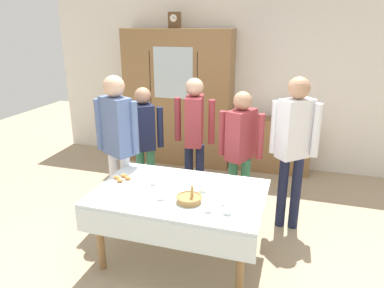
{
  "coord_description": "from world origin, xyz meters",
  "views": [
    {
      "loc": [
        1.03,
        -3.15,
        2.29
      ],
      "look_at": [
        0.0,
        0.2,
        1.1
      ],
      "focal_mm": 33.57,
      "sensor_mm": 36.0,
      "label": 1
    }
  ],
  "objects": [
    {
      "name": "person_behind_table_right",
      "position": [
        -0.84,
        0.85,
        0.93
      ],
      "size": [
        0.52,
        0.41,
        1.53
      ],
      "color": "#33704C",
      "rests_on": "ground"
    },
    {
      "name": "wall_cabinet",
      "position": [
        -0.9,
        2.35,
        1.1
      ],
      "size": [
        1.77,
        0.46,
        2.2
      ],
      "color": "olive",
      "rests_on": "ground"
    },
    {
      "name": "person_near_right_end",
      "position": [
        -0.89,
        0.26,
        1.08
      ],
      "size": [
        0.52,
        0.34,
        1.76
      ],
      "color": "silver",
      "rests_on": "ground"
    },
    {
      "name": "spoon_near_right",
      "position": [
        0.06,
        -0.05,
        0.75
      ],
      "size": [
        0.12,
        0.02,
        0.01
      ],
      "color": "silver",
      "rests_on": "dining_table"
    },
    {
      "name": "tea_cup_mid_right",
      "position": [
        0.22,
        -0.15,
        0.78
      ],
      "size": [
        0.13,
        0.13,
        0.06
      ],
      "color": "silver",
      "rests_on": "dining_table"
    },
    {
      "name": "bookshelf_low",
      "position": [
        0.7,
        2.41,
        0.43
      ],
      "size": [
        1.12,
        0.35,
        0.86
      ],
      "color": "olive",
      "rests_on": "ground"
    },
    {
      "name": "ground_plane",
      "position": [
        0.0,
        0.0,
        0.0
      ],
      "size": [
        12.0,
        12.0,
        0.0
      ],
      "primitive_type": "plane",
      "color": "tan",
      "rests_on": "ground"
    },
    {
      "name": "book_stack",
      "position": [
        0.7,
        2.41,
        0.91
      ],
      "size": [
        0.17,
        0.21,
        0.11
      ],
      "color": "#99332D",
      "rests_on": "bookshelf_low"
    },
    {
      "name": "tea_cup_back_edge",
      "position": [
        -0.1,
        -0.41,
        0.78
      ],
      "size": [
        0.13,
        0.13,
        0.06
      ],
      "color": "white",
      "rests_on": "dining_table"
    },
    {
      "name": "tea_cup_far_left",
      "position": [
        -0.29,
        -0.14,
        0.78
      ],
      "size": [
        0.13,
        0.13,
        0.06
      ],
      "color": "white",
      "rests_on": "dining_table"
    },
    {
      "name": "pastry_plate",
      "position": [
        -0.65,
        -0.14,
        0.76
      ],
      "size": [
        0.28,
        0.28,
        0.05
      ],
      "color": "white",
      "rests_on": "dining_table"
    },
    {
      "name": "back_wall",
      "position": [
        0.0,
        2.65,
        1.35
      ],
      "size": [
        6.4,
        0.1,
        2.7
      ],
      "primitive_type": "cube",
      "color": "silver",
      "rests_on": "ground"
    },
    {
      "name": "tea_cup_mid_left",
      "position": [
        0.53,
        -0.5,
        0.78
      ],
      "size": [
        0.13,
        0.13,
        0.06
      ],
      "color": "white",
      "rests_on": "dining_table"
    },
    {
      "name": "tea_cup_front_edge",
      "position": [
        0.37,
        -0.51,
        0.78
      ],
      "size": [
        0.13,
        0.13,
        0.06
      ],
      "color": "white",
      "rests_on": "dining_table"
    },
    {
      "name": "person_behind_table_left",
      "position": [
        0.41,
        0.76,
        0.95
      ],
      "size": [
        0.52,
        0.41,
        1.57
      ],
      "color": "#33704C",
      "rests_on": "ground"
    },
    {
      "name": "spoon_front_edge",
      "position": [
        0.25,
        0.12,
        0.75
      ],
      "size": [
        0.12,
        0.02,
        0.01
      ],
      "color": "silver",
      "rests_on": "dining_table"
    },
    {
      "name": "bread_basket",
      "position": [
        0.15,
        -0.38,
        0.78
      ],
      "size": [
        0.24,
        0.24,
        0.16
      ],
      "color": "#9E7542",
      "rests_on": "dining_table"
    },
    {
      "name": "person_by_cabinet",
      "position": [
        1.0,
        0.73,
        1.08
      ],
      "size": [
        0.52,
        0.39,
        1.76
      ],
      "color": "#191E38",
      "rests_on": "ground"
    },
    {
      "name": "dining_table",
      "position": [
        0.0,
        -0.24,
        0.65
      ],
      "size": [
        1.62,
        1.06,
        0.75
      ],
      "color": "olive",
      "rests_on": "ground"
    },
    {
      "name": "person_beside_shelf",
      "position": [
        -0.21,
        0.98,
        1.01
      ],
      "size": [
        0.52,
        0.39,
        1.66
      ],
      "color": "#191E38",
      "rests_on": "ground"
    },
    {
      "name": "mantel_clock",
      "position": [
        -0.94,
        2.35,
        2.32
      ],
      "size": [
        0.18,
        0.11,
        0.24
      ],
      "color": "brown",
      "rests_on": "wall_cabinet"
    },
    {
      "name": "tea_cup_center",
      "position": [
        0.48,
        -0.34,
        0.78
      ],
      "size": [
        0.13,
        0.13,
        0.06
      ],
      "color": "white",
      "rests_on": "dining_table"
    }
  ]
}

